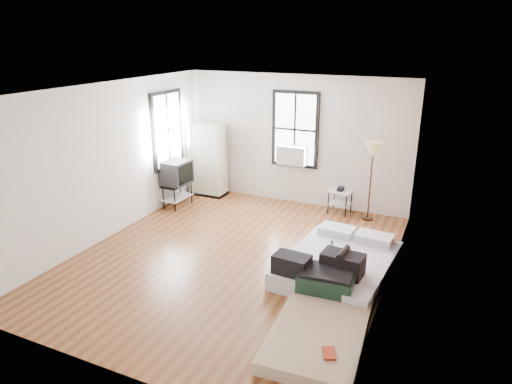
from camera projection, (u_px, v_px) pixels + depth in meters
The scene contains 8 objects.
ground at pixel (233, 258), 7.72m from camera, with size 6.00×6.00×0.00m, color #582D17.
room_shell at pixel (254, 155), 7.37m from camera, with size 5.02×6.02×2.80m.
mattress_main at pixel (338, 263), 7.16m from camera, with size 1.70×2.20×0.66m.
mattress_bare at pixel (323, 314), 5.94m from camera, with size 1.24×2.16×0.45m.
wardrobe at pixel (208, 160), 10.50m from camera, with size 0.84×0.49×1.66m.
side_table at pixel (340, 196), 9.49m from camera, with size 0.49×0.41×0.59m.
floor_lamp at pixel (373, 154), 8.87m from camera, with size 0.34×0.34×1.60m.
tv_stand at pixel (177, 174), 9.79m from camera, with size 0.54×0.74×1.02m.
Camera 1 is at (3.22, -6.14, 3.60)m, focal length 32.00 mm.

